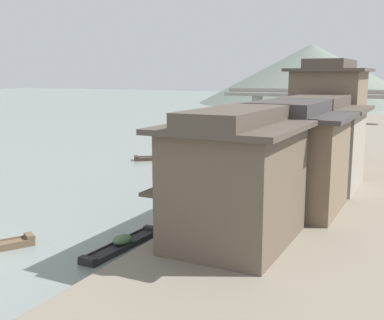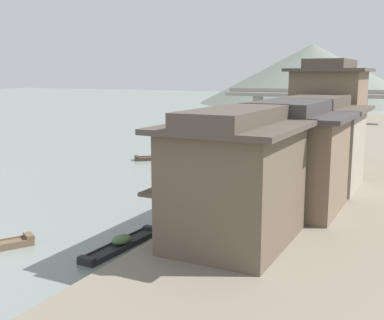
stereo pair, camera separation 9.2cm
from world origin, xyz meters
name	(u,v)px [view 2 (the right image)]	position (x,y,z in m)	size (l,w,h in m)	color
boat_moored_nearest	(324,132)	(5.57, 53.79, 0.28)	(1.26, 3.80, 0.75)	brown
boat_moored_second	(316,141)	(6.52, 44.96, 0.23)	(0.96, 5.81, 0.70)	brown
boat_moored_third	(290,154)	(6.29, 33.98, 0.25)	(1.46, 5.40, 0.75)	#232326
boat_moored_far	(190,198)	(5.39, 13.74, 0.27)	(1.59, 3.58, 0.71)	brown
boat_midriver_drifting	(122,244)	(6.24, 4.89, 0.20)	(1.15, 5.32, 0.63)	#232326
boat_midriver_upstream	(156,158)	(-4.75, 26.30, 0.15)	(3.92, 3.44, 0.45)	#423328
house_waterfront_nearest	(235,178)	(11.29, 6.68, 3.58)	(5.95, 7.49, 6.14)	brown
house_waterfront_second	(287,156)	(11.82, 13.32, 3.59)	(7.02, 6.56, 6.14)	#75604C
house_waterfront_tall	(314,142)	(11.86, 19.71, 3.59)	(7.09, 6.57, 6.14)	gray
house_waterfront_narrow	(328,116)	(11.44, 26.24, 4.89)	(6.26, 6.51, 8.74)	#75604C
mooring_post_dock_near	(173,223)	(8.10, 6.57, 1.01)	(0.20, 0.20, 0.85)	#473828
mooring_post_dock_mid	(255,177)	(8.10, 18.46, 1.01)	(0.20, 0.20, 0.84)	#473828
mooring_post_dock_far	(298,152)	(8.10, 30.32, 1.08)	(0.20, 0.20, 0.99)	#473828
stone_bridge	(307,101)	(0.00, 66.78, 3.84)	(28.45, 2.40, 5.75)	gray
hill_far_west	(312,74)	(-13.11, 125.33, 8.24)	(63.15, 63.15, 16.48)	slate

